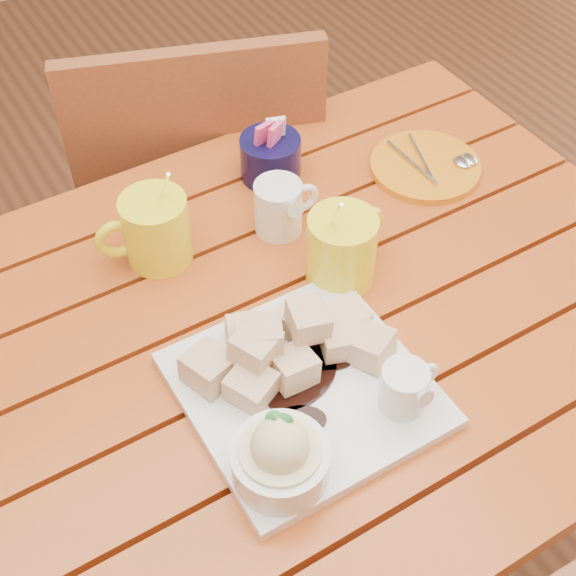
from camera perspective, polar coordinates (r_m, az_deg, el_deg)
ground at (r=1.68m, az=-1.48°, el=-19.75°), size 5.00×5.00×0.00m
table at (r=1.12m, az=-2.11°, el=-7.02°), size 1.20×0.79×0.75m
dessert_plate at (r=0.94m, az=0.86°, el=-7.46°), size 0.28×0.28×0.11m
coffee_mug_left at (r=1.10m, az=-9.51°, el=4.15°), size 0.13×0.09×0.15m
coffee_mug_right at (r=1.06m, az=3.93°, el=2.92°), size 0.13×0.09×0.16m
cream_pitcher at (r=1.14m, az=-0.57°, el=5.84°), size 0.10×0.08×0.08m
sugar_caddy at (r=1.23m, az=-1.25°, el=9.32°), size 0.09×0.09×0.10m
orange_saucer at (r=1.28m, az=9.80°, el=8.54°), size 0.17×0.17×0.02m
chair_far at (r=1.59m, az=-6.23°, el=6.17°), size 0.54×0.54×0.90m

